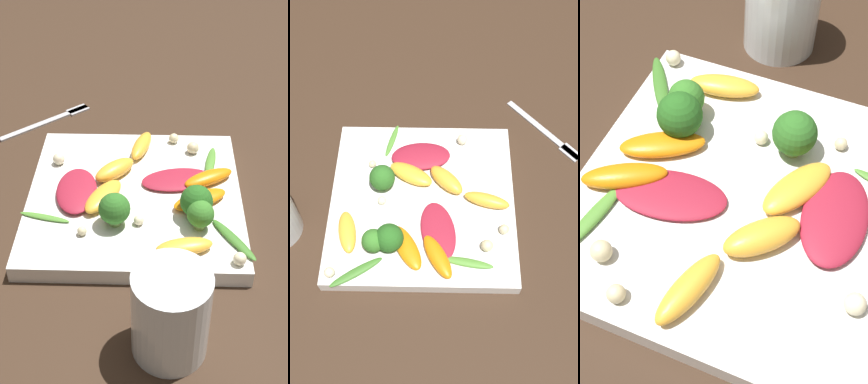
# 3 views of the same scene
# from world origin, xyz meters

# --- Properties ---
(ground_plane) EXTENTS (2.40, 2.40, 0.00)m
(ground_plane) POSITION_xyz_m (0.00, 0.00, 0.00)
(ground_plane) COLOR #382619
(plate) EXTENTS (0.30, 0.30, 0.02)m
(plate) POSITION_xyz_m (0.00, 0.00, 0.01)
(plate) COLOR white
(plate) RESTS_ON ground_plane
(drinking_glass) EXTENTS (0.08, 0.08, 0.11)m
(drinking_glass) POSITION_xyz_m (-0.23, -0.05, 0.05)
(drinking_glass) COLOR white
(drinking_glass) RESTS_ON ground_plane
(fork) EXTENTS (0.13, 0.14, 0.01)m
(fork) POSITION_xyz_m (0.23, 0.15, 0.00)
(fork) COLOR #B2B2B7
(fork) RESTS_ON ground_plane
(radicchio_leaf_0) EXTENTS (0.07, 0.11, 0.01)m
(radicchio_leaf_0) POSITION_xyz_m (0.03, -0.06, 0.03)
(radicchio_leaf_0) COLOR maroon
(radicchio_leaf_0) RESTS_ON plate
(radicchio_leaf_1) EXTENTS (0.10, 0.06, 0.01)m
(radicchio_leaf_1) POSITION_xyz_m (-0.01, 0.08, 0.03)
(radicchio_leaf_1) COLOR maroon
(radicchio_leaf_1) RESTS_ON plate
(orange_segment_0) EXTENTS (0.06, 0.08, 0.01)m
(orange_segment_0) POSITION_xyz_m (-0.02, -0.09, 0.03)
(orange_segment_0) COLOR orange
(orange_segment_0) RESTS_ON plate
(orange_segment_1) EXTENTS (0.07, 0.07, 0.02)m
(orange_segment_1) POSITION_xyz_m (0.04, 0.03, 0.03)
(orange_segment_1) COLOR #FCAD33
(orange_segment_1) RESTS_ON plate
(orange_segment_2) EXTENTS (0.06, 0.08, 0.02)m
(orange_segment_2) POSITION_xyz_m (0.03, -0.10, 0.03)
(orange_segment_2) COLOR orange
(orange_segment_2) RESTS_ON plate
(orange_segment_3) EXTENTS (0.08, 0.04, 0.02)m
(orange_segment_3) POSITION_xyz_m (0.10, -0.01, 0.03)
(orange_segment_3) COLOR #FCAD33
(orange_segment_3) RESTS_ON plate
(orange_segment_4) EXTENTS (0.04, 0.08, 0.02)m
(orange_segment_4) POSITION_xyz_m (-0.11, -0.07, 0.03)
(orange_segment_4) COLOR #FCAD33
(orange_segment_4) RESTS_ON plate
(orange_segment_5) EXTENTS (0.08, 0.06, 0.02)m
(orange_segment_5) POSITION_xyz_m (-0.02, 0.04, 0.03)
(orange_segment_5) COLOR #FCAD33
(orange_segment_5) RESTS_ON plate
(broccoli_floret_0) EXTENTS (0.04, 0.04, 0.04)m
(broccoli_floret_0) POSITION_xyz_m (-0.07, -0.09, 0.05)
(broccoli_floret_0) COLOR #7A9E51
(broccoli_floret_0) RESTS_ON plate
(broccoli_floret_1) EXTENTS (0.04, 0.04, 0.05)m
(broccoli_floret_1) POSITION_xyz_m (-0.05, -0.08, 0.05)
(broccoli_floret_1) COLOR #7A9E51
(broccoli_floret_1) RESTS_ON plate
(broccoli_floret_2) EXTENTS (0.04, 0.04, 0.05)m
(broccoli_floret_2) POSITION_xyz_m (-0.06, 0.02, 0.05)
(broccoli_floret_2) COLOR #7A9E51
(broccoli_floret_2) RESTS_ON plate
(arugula_sprig_0) EXTENTS (0.08, 0.06, 0.01)m
(arugula_sprig_0) POSITION_xyz_m (-0.09, -0.13, 0.03)
(arugula_sprig_0) COLOR #3D7528
(arugula_sprig_0) RESTS_ON plate
(arugula_sprig_1) EXTENTS (0.03, 0.07, 0.00)m
(arugula_sprig_1) POSITION_xyz_m (-0.06, 0.12, 0.03)
(arugula_sprig_1) COLOR #518E33
(arugula_sprig_1) RESTS_ON plate
(arugula_sprig_2) EXTENTS (0.08, 0.03, 0.01)m
(arugula_sprig_2) POSITION_xyz_m (0.07, -0.11, 0.03)
(arugula_sprig_2) COLOR #518E33
(arugula_sprig_2) RESTS_ON plate
(macadamia_nut_0) EXTENTS (0.02, 0.02, 0.02)m
(macadamia_nut_0) POSITION_xyz_m (-0.13, -0.13, 0.03)
(macadamia_nut_0) COLOR beige
(macadamia_nut_0) RESTS_ON plate
(macadamia_nut_1) EXTENTS (0.01, 0.01, 0.01)m
(macadamia_nut_1) POSITION_xyz_m (-0.09, 0.06, 0.03)
(macadamia_nut_1) COLOR beige
(macadamia_nut_1) RESTS_ON plate
(macadamia_nut_2) EXTENTS (0.02, 0.02, 0.02)m
(macadamia_nut_2) POSITION_xyz_m (0.07, 0.12, 0.03)
(macadamia_nut_2) COLOR beige
(macadamia_nut_2) RESTS_ON plate
(macadamia_nut_3) EXTENTS (0.01, 0.01, 0.01)m
(macadamia_nut_3) POSITION_xyz_m (-0.06, -0.01, 0.03)
(macadamia_nut_3) COLOR beige
(macadamia_nut_3) RESTS_ON plate
(macadamia_nut_4) EXTENTS (0.02, 0.02, 0.02)m
(macadamia_nut_4) POSITION_xyz_m (0.10, -0.08, 0.03)
(macadamia_nut_4) COLOR beige
(macadamia_nut_4) RESTS_ON plate
(macadamia_nut_5) EXTENTS (0.02, 0.02, 0.02)m
(macadamia_nut_5) POSITION_xyz_m (0.13, -0.06, 0.03)
(macadamia_nut_5) COLOR beige
(macadamia_nut_5) RESTS_ON plate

